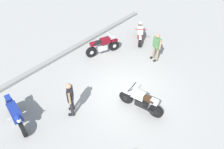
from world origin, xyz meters
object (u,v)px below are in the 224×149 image
Objects in this scene: motorcycle_cream_vintage at (140,33)px; motorcycle_blue_sportbike at (15,114)px; person_in_green_shirt at (157,46)px; person_in_black_shirt at (70,97)px; motorcycle_silver_cruiser at (141,101)px; motorcycle_maroon_cruiser at (103,46)px.

motorcycle_blue_sportbike is (-8.49, -0.01, 0.11)m from motorcycle_cream_vintage.
person_in_black_shirt reaches higher than person_in_green_shirt.
person_in_black_shirt is (-5.58, 0.56, 0.05)m from person_in_green_shirt.
person_in_green_shirt reaches higher than motorcycle_silver_cruiser.
person_in_black_shirt is at bearing -25.52° from motorcycle_cream_vintage.
motorcycle_maroon_cruiser is 1.23× the size of person_in_green_shirt.
motorcycle_silver_cruiser is at bearing 43.42° from person_in_green_shirt.
person_in_black_shirt is (1.86, -1.23, 0.36)m from motorcycle_blue_sportbike.
motorcycle_maroon_cruiser is 3.02m from person_in_green_shirt.
motorcycle_maroon_cruiser is 1.19× the size of person_in_black_shirt.
person_in_black_shirt is at bearing 14.17° from person_in_green_shirt.
motorcycle_blue_sportbike is (-3.92, 3.33, 0.07)m from motorcycle_silver_cruiser.
motorcycle_blue_sportbike is 1.20× the size of person_in_green_shirt.
motorcycle_blue_sportbike is at bearing 41.98° from motorcycle_silver_cruiser.
motorcycle_blue_sportbike reaches higher than motorcycle_cream_vintage.
person_in_black_shirt is (-6.63, -1.25, 0.47)m from motorcycle_cream_vintage.
motorcycle_cream_vintage is 1.04× the size of person_in_green_shirt.
motorcycle_blue_sportbike is 7.67m from person_in_green_shirt.
motorcycle_cream_vintage is at bearing -100.07° from person_in_green_shirt.
motorcycle_blue_sportbike is at bearing -36.06° from motorcycle_cream_vintage.
motorcycle_maroon_cruiser is 2.67m from motorcycle_cream_vintage.
person_in_green_shirt reaches higher than motorcycle_blue_sportbike.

